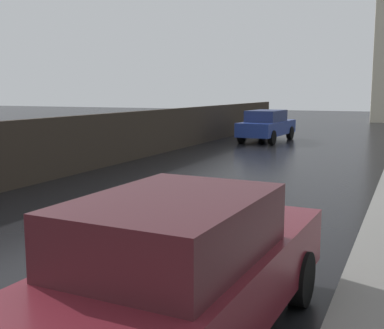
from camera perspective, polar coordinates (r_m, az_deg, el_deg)
car_blue_mid_road at (r=24.18m, az=8.61°, el=4.51°), size 1.90×4.40×1.50m
car_maroon_far_ahead at (r=4.61m, az=-1.45°, el=-12.44°), size 1.84×4.51×1.50m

